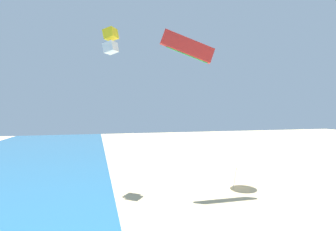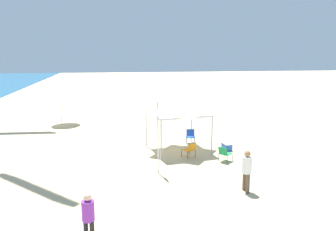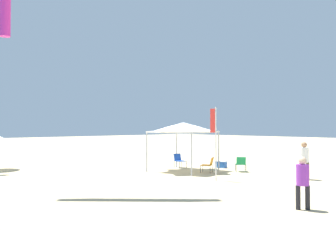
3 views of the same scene
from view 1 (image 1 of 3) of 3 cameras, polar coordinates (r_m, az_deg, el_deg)
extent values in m
cylinder|color=silver|center=(21.29, 14.94, -12.68)|extent=(0.08, 0.37, 2.02)
cone|color=white|center=(21.18, 15.35, -10.38)|extent=(2.16, 2.17, 0.71)
cube|color=yellow|center=(23.26, -12.78, 17.43)|extent=(1.43, 1.46, 1.03)
cube|color=white|center=(22.95, -12.77, 14.65)|extent=(1.43, 1.46, 1.03)
cube|color=red|center=(21.50, 4.45, 15.23)|extent=(1.03, 4.58, 2.75)
cube|color=green|center=(21.36, 4.45, 13.72)|extent=(0.66, 3.48, 1.54)
camera|label=2|loc=(17.72, 103.84, -0.59)|focal=37.21mm
camera|label=3|loc=(6.75, 126.51, -31.00)|focal=40.48mm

